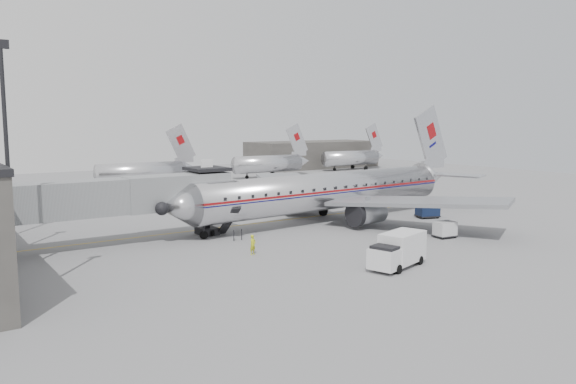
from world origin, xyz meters
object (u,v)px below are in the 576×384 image
(baggage_cart_navy, at_px, (428,209))
(ramp_worker, at_px, (253,245))
(baggage_cart_white, at_px, (445,229))
(airliner, at_px, (332,191))
(service_van, at_px, (398,250))

(baggage_cart_navy, bearing_deg, ramp_worker, -152.13)
(baggage_cart_white, bearing_deg, airliner, 110.16)
(ramp_worker, bearing_deg, airliner, 12.20)
(airliner, relative_size, baggage_cart_white, 19.33)
(service_van, bearing_deg, ramp_worker, 109.60)
(airliner, distance_m, baggage_cart_white, 13.60)
(service_van, relative_size, baggage_cart_white, 2.73)
(baggage_cart_navy, bearing_deg, baggage_cart_white, -110.96)
(baggage_cart_navy, relative_size, ramp_worker, 1.72)
(baggage_cart_navy, distance_m, baggage_cart_white, 10.68)
(ramp_worker, bearing_deg, service_van, -72.05)
(baggage_cart_navy, xyz_separation_m, ramp_worker, (-24.85, -4.02, -0.17))
(airliner, bearing_deg, ramp_worker, -154.04)
(baggage_cart_navy, bearing_deg, airliner, 172.28)
(baggage_cart_white, bearing_deg, ramp_worker, 174.37)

